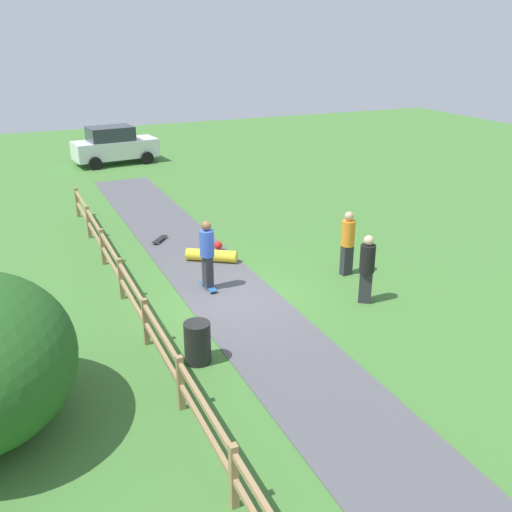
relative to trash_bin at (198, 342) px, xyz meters
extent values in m
plane|color=#427533|center=(1.80, 2.44, -0.45)|extent=(60.00, 60.00, 0.00)
cube|color=#515156|center=(1.80, 2.44, -0.44)|extent=(2.40, 28.00, 0.02)
cube|color=#997A51|center=(-0.80, -3.99, 0.10)|extent=(0.12, 0.12, 1.10)
cube|color=#997A51|center=(-0.80, -1.42, 0.10)|extent=(0.12, 0.12, 1.10)
cube|color=#997A51|center=(-0.80, 1.15, 0.10)|extent=(0.12, 0.12, 1.10)
cube|color=#997A51|center=(-0.80, 3.72, 0.10)|extent=(0.12, 0.12, 1.10)
cube|color=#997A51|center=(-0.80, 6.30, 0.10)|extent=(0.12, 0.12, 1.10)
cube|color=#997A51|center=(-0.80, 8.87, 0.10)|extent=(0.12, 0.12, 1.10)
cube|color=#997A51|center=(-0.80, 11.44, 0.10)|extent=(0.12, 0.12, 1.10)
cube|color=#997A51|center=(-0.80, 2.44, 0.05)|extent=(0.08, 18.00, 0.09)
cube|color=#997A51|center=(-0.80, 2.44, 0.50)|extent=(0.08, 18.00, 0.09)
cylinder|color=black|center=(0.00, 0.00, 0.00)|extent=(0.56, 0.56, 0.90)
cube|color=#265999|center=(1.42, 3.33, -0.36)|extent=(0.25, 0.81, 0.02)
cylinder|color=silver|center=(1.33, 3.61, -0.40)|extent=(0.03, 0.06, 0.06)
cylinder|color=silver|center=(1.48, 3.62, -0.40)|extent=(0.03, 0.06, 0.06)
cylinder|color=silver|center=(1.36, 3.05, -0.40)|extent=(0.03, 0.06, 0.06)
cylinder|color=silver|center=(1.51, 3.06, -0.40)|extent=(0.03, 0.06, 0.06)
cube|color=#2D2D33|center=(1.42, 3.33, 0.08)|extent=(0.22, 0.33, 0.85)
cylinder|color=blue|center=(1.42, 3.33, 0.86)|extent=(0.40, 0.40, 0.71)
sphere|color=brown|center=(1.42, 3.33, 1.35)|extent=(0.26, 0.26, 0.26)
cylinder|color=yellow|center=(2.18, 5.17, -0.25)|extent=(1.47, 1.15, 0.36)
sphere|color=red|center=(2.68, 5.90, -0.25)|extent=(0.26, 0.26, 0.26)
cube|color=black|center=(1.23, 7.51, -0.36)|extent=(0.67, 0.74, 0.02)
cylinder|color=silver|center=(1.35, 7.77, -0.40)|extent=(0.06, 0.07, 0.06)
cylinder|color=silver|center=(1.47, 7.68, -0.40)|extent=(0.06, 0.07, 0.06)
cylinder|color=silver|center=(0.99, 7.35, -0.40)|extent=(0.06, 0.07, 0.06)
cylinder|color=silver|center=(1.10, 7.25, -0.40)|extent=(0.06, 0.07, 0.06)
cube|color=#2D2D33|center=(5.35, 2.71, -0.01)|extent=(0.34, 0.24, 0.87)
cylinder|color=orange|center=(5.35, 2.71, 0.78)|extent=(0.42, 0.42, 0.73)
sphere|color=tan|center=(5.35, 2.71, 1.28)|extent=(0.26, 0.26, 0.26)
cube|color=#2D2D33|center=(4.81, 0.97, -0.03)|extent=(0.38, 0.35, 0.85)
cylinder|color=black|center=(4.81, 0.97, 0.75)|extent=(0.53, 0.53, 0.71)
sphere|color=beige|center=(4.81, 0.97, 1.23)|extent=(0.25, 0.25, 0.25)
cube|color=silver|center=(2.36, 20.09, 0.32)|extent=(4.36, 2.14, 0.90)
cube|color=#2D333D|center=(2.16, 20.07, 1.12)|extent=(2.36, 1.79, 0.70)
cylinder|color=black|center=(3.61, 21.11, -0.13)|extent=(0.66, 0.31, 0.64)
cylinder|color=black|center=(3.80, 19.36, -0.13)|extent=(0.66, 0.31, 0.64)
cylinder|color=black|center=(0.93, 20.82, -0.13)|extent=(0.66, 0.31, 0.64)
cylinder|color=black|center=(1.11, 19.07, -0.13)|extent=(0.66, 0.31, 0.64)
camera|label=1|loc=(-3.19, -10.10, 6.05)|focal=40.61mm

